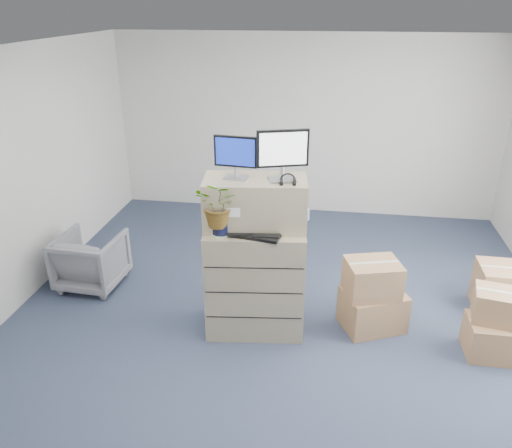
% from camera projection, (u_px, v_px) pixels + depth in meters
% --- Properties ---
extents(ground, '(7.00, 7.00, 0.00)m').
position_uv_depth(ground, '(279.00, 336.00, 5.23)').
color(ground, '#262C44').
rests_on(ground, ground).
extents(wall_back, '(6.00, 0.02, 2.80)m').
position_uv_depth(wall_back, '(305.00, 127.00, 7.81)').
color(wall_back, beige).
rests_on(wall_back, ground).
extents(filing_cabinet_lower, '(1.06, 0.72, 1.16)m').
position_uv_depth(filing_cabinet_lower, '(255.00, 279.00, 5.16)').
color(filing_cabinet_lower, tan).
rests_on(filing_cabinet_lower, ground).
extents(filing_cabinet_upper, '(1.05, 0.61, 0.50)m').
position_uv_depth(filing_cabinet_upper, '(255.00, 203.00, 4.87)').
color(filing_cabinet_upper, tan).
rests_on(filing_cabinet_upper, filing_cabinet_lower).
extents(monitor_left, '(0.42, 0.18, 0.41)m').
position_uv_depth(monitor_left, '(236.00, 155.00, 4.68)').
color(monitor_left, '#99999E').
rests_on(monitor_left, filing_cabinet_upper).
extents(monitor_right, '(0.48, 0.26, 0.49)m').
position_uv_depth(monitor_right, '(283.00, 152.00, 4.61)').
color(monitor_right, '#99999E').
rests_on(monitor_right, filing_cabinet_upper).
extents(headphones, '(0.15, 0.03, 0.15)m').
position_uv_depth(headphones, '(288.00, 180.00, 4.60)').
color(headphones, black).
rests_on(headphones, filing_cabinet_upper).
extents(keyboard, '(0.59, 0.33, 0.03)m').
position_uv_depth(keyboard, '(252.00, 234.00, 4.77)').
color(keyboard, black).
rests_on(keyboard, filing_cabinet_lower).
extents(mouse, '(0.11, 0.08, 0.03)m').
position_uv_depth(mouse, '(292.00, 232.00, 4.80)').
color(mouse, silver).
rests_on(mouse, filing_cabinet_lower).
extents(water_bottle, '(0.07, 0.07, 0.25)m').
position_uv_depth(water_bottle, '(259.00, 216.00, 4.89)').
color(water_bottle, '#999BA2').
rests_on(water_bottle, filing_cabinet_lower).
extents(phone_dock, '(0.07, 0.06, 0.14)m').
position_uv_depth(phone_dock, '(251.00, 223.00, 4.93)').
color(phone_dock, silver).
rests_on(phone_dock, filing_cabinet_lower).
extents(external_drive, '(0.23, 0.18, 0.07)m').
position_uv_depth(external_drive, '(291.00, 220.00, 5.02)').
color(external_drive, black).
rests_on(external_drive, filing_cabinet_lower).
extents(tissue_box, '(0.32, 0.23, 0.11)m').
position_uv_depth(tissue_box, '(293.00, 213.00, 4.95)').
color(tissue_box, '#3D87CF').
rests_on(tissue_box, external_drive).
extents(potted_plant, '(0.55, 0.57, 0.45)m').
position_uv_depth(potted_plant, '(220.00, 210.00, 4.69)').
color(potted_plant, '#A6C19B').
rests_on(potted_plant, filing_cabinet_lower).
extents(office_chair, '(0.75, 0.71, 0.74)m').
position_uv_depth(office_chair, '(91.00, 258.00, 6.03)').
color(office_chair, slate).
rests_on(office_chair, ground).
extents(cardboard_boxes, '(2.31, 1.29, 0.79)m').
position_uv_depth(cardboard_boxes, '(454.00, 300.00, 5.26)').
color(cardboard_boxes, '#8B6243').
rests_on(cardboard_boxes, ground).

